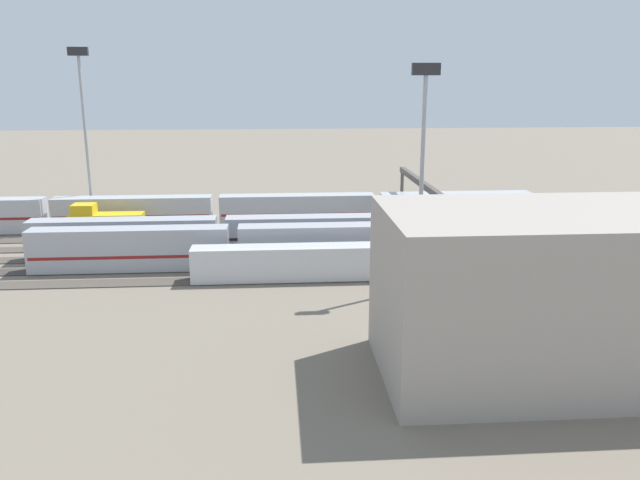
# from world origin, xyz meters

# --- Properties ---
(ground_plane) EXTENTS (400.00, 400.00, 0.00)m
(ground_plane) POSITION_xyz_m (0.00, 0.00, 0.00)
(ground_plane) COLOR #756B5B
(track_bed_0) EXTENTS (140.00, 2.80, 0.12)m
(track_bed_0) POSITION_xyz_m (0.00, -12.50, 0.06)
(track_bed_0) COLOR #3D3833
(track_bed_0) RESTS_ON ground_plane
(track_bed_1) EXTENTS (140.00, 2.80, 0.12)m
(track_bed_1) POSITION_xyz_m (0.00, -7.50, 0.06)
(track_bed_1) COLOR #4C443D
(track_bed_1) RESTS_ON ground_plane
(track_bed_2) EXTENTS (140.00, 2.80, 0.12)m
(track_bed_2) POSITION_xyz_m (0.00, -2.50, 0.06)
(track_bed_2) COLOR #4C443D
(track_bed_2) RESTS_ON ground_plane
(track_bed_3) EXTENTS (140.00, 2.80, 0.12)m
(track_bed_3) POSITION_xyz_m (0.00, 2.50, 0.06)
(track_bed_3) COLOR #4C443D
(track_bed_3) RESTS_ON ground_plane
(track_bed_4) EXTENTS (140.00, 2.80, 0.12)m
(track_bed_4) POSITION_xyz_m (0.00, 7.50, 0.06)
(track_bed_4) COLOR #3D3833
(track_bed_4) RESTS_ON ground_plane
(track_bed_5) EXTENTS (140.00, 2.80, 0.12)m
(track_bed_5) POSITION_xyz_m (0.00, 12.50, 0.06)
(track_bed_5) COLOR #4C443D
(track_bed_5) RESTS_ON ground_plane
(train_on_track_1) EXTENTS (10.00, 3.00, 5.00)m
(train_on_track_1) POSITION_xyz_m (27.50, -7.50, 2.16)
(train_on_track_1) COLOR gold
(train_on_track_1) RESTS_ON ground_plane
(train_on_track_0) EXTENTS (95.60, 3.06, 5.00)m
(train_on_track_0) POSITION_xyz_m (12.55, -12.50, 2.61)
(train_on_track_0) COLOR #B7BABF
(train_on_track_0) RESTS_ON ground_plane
(train_on_track_5) EXTENTS (71.40, 3.00, 3.80)m
(train_on_track_5) POSITION_xyz_m (-22.56, 12.50, 2.02)
(train_on_track_5) COLOR silver
(train_on_track_5) RESTS_ON ground_plane
(train_on_track_4) EXTENTS (47.20, 3.06, 5.00)m
(train_on_track_4) POSITION_xyz_m (8.76, 7.50, 2.59)
(train_on_track_4) COLOR #A8AAB2
(train_on_track_4) RESTS_ON ground_plane
(train_on_track_3) EXTENTS (71.40, 3.06, 5.00)m
(train_on_track_3) POSITION_xyz_m (-1.54, 2.50, 2.60)
(train_on_track_3) COLOR #A8AAB2
(train_on_track_3) RESTS_ON ground_plane
(light_mast_0) EXTENTS (2.80, 0.70, 26.27)m
(light_mast_0) POSITION_xyz_m (31.20, -14.98, 16.82)
(light_mast_0) COLOR #9EA0A5
(light_mast_0) RESTS_ON ground_plane
(light_mast_1) EXTENTS (2.80, 0.70, 23.51)m
(light_mast_1) POSITION_xyz_m (-11.43, 16.49, 15.30)
(light_mast_1) COLOR #9EA0A5
(light_mast_1) RESTS_ON ground_plane
(signal_gantry) EXTENTS (0.70, 30.00, 8.80)m
(signal_gantry) POSITION_xyz_m (-15.81, 0.00, 7.55)
(signal_gantry) COLOR #4C4742
(signal_gantry) RESTS_ON ground_plane
(maintenance_shed) EXTENTS (36.36, 14.03, 12.78)m
(maintenance_shed) POSITION_xyz_m (-22.30, 36.83, 6.39)
(maintenance_shed) COLOR #9E9389
(maintenance_shed) RESTS_ON ground_plane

